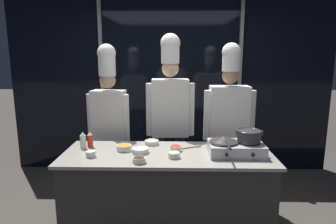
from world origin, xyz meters
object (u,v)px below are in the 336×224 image
(prep_bowl_chicken, at_px, (152,142))
(prep_bowl_carrots, at_px, (124,147))
(prep_bowl_bell_pepper, at_px, (176,148))
(prep_bowl_onion, at_px, (140,150))
(squeeze_bottle_chili, at_px, (90,140))
(portable_stove, at_px, (236,148))
(chef_line, at_px, (229,114))
(prep_bowl_soy_glaze, at_px, (139,160))
(serving_spoon_slotted, at_px, (195,146))
(squeeze_bottle_clear, at_px, (83,141))
(chef_head, at_px, (109,113))
(prep_bowl_noodles, at_px, (91,154))
(prep_bowl_ginger, at_px, (174,155))
(stock_pot, at_px, (249,136))
(frying_pan, at_px, (224,139))
(chef_sous, at_px, (170,106))

(prep_bowl_chicken, height_order, prep_bowl_carrots, prep_bowl_carrots)
(prep_bowl_bell_pepper, height_order, prep_bowl_onion, prep_bowl_bell_pepper)
(squeeze_bottle_chili, height_order, prep_bowl_chicken, squeeze_bottle_chili)
(portable_stove, bearing_deg, chef_line, 85.09)
(prep_bowl_soy_glaze, xyz_separation_m, serving_spoon_slotted, (0.52, 0.45, -0.02))
(squeeze_bottle_clear, xyz_separation_m, chef_head, (0.14, 0.58, 0.16))
(prep_bowl_bell_pepper, relative_size, prep_bowl_noodles, 1.18)
(chef_head, bearing_deg, serving_spoon_slotted, 160.37)
(prep_bowl_soy_glaze, bearing_deg, serving_spoon_slotted, 41.05)
(squeeze_bottle_clear, distance_m, prep_bowl_onion, 0.60)
(prep_bowl_chicken, distance_m, serving_spoon_slotted, 0.45)
(prep_bowl_noodles, xyz_separation_m, prep_bowl_ginger, (0.77, -0.00, -0.00))
(stock_pot, bearing_deg, serving_spoon_slotted, 156.30)
(prep_bowl_bell_pepper, height_order, chef_line, chef_line)
(prep_bowl_carrots, distance_m, prep_bowl_onion, 0.18)
(prep_bowl_carrots, bearing_deg, chef_line, 32.22)
(frying_pan, bearing_deg, prep_bowl_bell_pepper, 168.80)
(squeeze_bottle_clear, bearing_deg, portable_stove, -5.35)
(squeeze_bottle_clear, relative_size, prep_bowl_noodles, 1.89)
(prep_bowl_carrots, bearing_deg, prep_bowl_soy_glaze, -60.37)
(portable_stove, height_order, chef_line, chef_line)
(prep_bowl_ginger, bearing_deg, squeeze_bottle_clear, 165.00)
(portable_stove, xyz_separation_m, prep_bowl_soy_glaze, (-0.89, -0.24, -0.03))
(squeeze_bottle_chili, relative_size, chef_head, 0.08)
(portable_stove, relative_size, serving_spoon_slotted, 2.27)
(prep_bowl_ginger, relative_size, chef_sous, 0.05)
(squeeze_bottle_chili, bearing_deg, prep_bowl_noodles, -73.89)
(frying_pan, distance_m, chef_line, 0.84)
(prep_bowl_onion, height_order, chef_sous, chef_sous)
(prep_bowl_chicken, height_order, chef_head, chef_head)
(portable_stove, relative_size, prep_bowl_soy_glaze, 4.25)
(stock_pot, height_order, chef_head, chef_head)
(prep_bowl_chicken, bearing_deg, prep_bowl_bell_pepper, -39.73)
(stock_pot, relative_size, chef_head, 0.13)
(prep_bowl_onion, distance_m, serving_spoon_slotted, 0.57)
(stock_pot, height_order, prep_bowl_carrots, stock_pot)
(frying_pan, distance_m, squeeze_bottle_clear, 1.38)
(prep_bowl_noodles, distance_m, prep_bowl_carrots, 0.34)
(stock_pot, height_order, prep_bowl_chicken, stock_pot)
(prep_bowl_bell_pepper, xyz_separation_m, prep_bowl_soy_glaze, (-0.32, -0.32, -0.00))
(chef_line, bearing_deg, prep_bowl_chicken, 29.11)
(chef_head, bearing_deg, prep_bowl_soy_glaze, 123.51)
(frying_pan, distance_m, chef_sous, 0.98)
(stock_pot, relative_size, chef_line, 0.13)
(squeeze_bottle_clear, bearing_deg, prep_bowl_soy_glaze, -31.97)
(serving_spoon_slotted, bearing_deg, chef_sous, 113.49)
(prep_bowl_bell_pepper, distance_m, chef_line, 0.98)
(portable_stove, xyz_separation_m, serving_spoon_slotted, (-0.37, 0.21, -0.05))
(frying_pan, xyz_separation_m, squeeze_bottle_chili, (-1.32, 0.20, -0.07))
(chef_sous, bearing_deg, squeeze_bottle_chili, 36.05)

